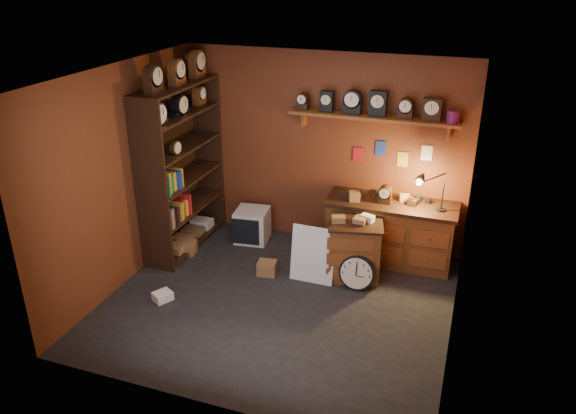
# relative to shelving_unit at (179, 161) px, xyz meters

# --- Properties ---
(floor) EXTENTS (4.00, 4.00, 0.00)m
(floor) POSITION_rel_shelving_unit_xyz_m (1.79, -0.98, -1.25)
(floor) COLOR black
(floor) RESTS_ON ground
(room_shell) EXTENTS (4.02, 3.62, 2.71)m
(room_shell) POSITION_rel_shelving_unit_xyz_m (1.84, -0.87, 0.47)
(room_shell) COLOR brown
(room_shell) RESTS_ON ground
(shelving_unit) EXTENTS (0.47, 1.60, 2.58)m
(shelving_unit) POSITION_rel_shelving_unit_xyz_m (0.00, 0.00, 0.00)
(shelving_unit) COLOR black
(shelving_unit) RESTS_ON ground
(workbench) EXTENTS (1.72, 0.66, 1.36)m
(workbench) POSITION_rel_shelving_unit_xyz_m (2.84, 0.49, -0.78)
(workbench) COLOR brown
(workbench) RESTS_ON ground
(low_cabinet) EXTENTS (0.78, 0.70, 0.86)m
(low_cabinet) POSITION_rel_shelving_unit_xyz_m (2.50, -0.08, -0.84)
(low_cabinet) COLOR brown
(low_cabinet) RESTS_ON ground
(big_round_clock) EXTENTS (0.45, 0.16, 0.45)m
(big_round_clock) POSITION_rel_shelving_unit_xyz_m (2.60, -0.37, -1.03)
(big_round_clock) COLOR black
(big_round_clock) RESTS_ON ground
(white_panel) EXTENTS (0.56, 0.16, 0.74)m
(white_panel) POSITION_rel_shelving_unit_xyz_m (2.02, -0.36, -1.25)
(white_panel) COLOR silver
(white_panel) RESTS_ON ground
(mini_fridge) EXTENTS (0.51, 0.53, 0.48)m
(mini_fridge) POSITION_rel_shelving_unit_xyz_m (0.87, 0.41, -1.02)
(mini_fridge) COLOR silver
(mini_fridge) RESTS_ON ground
(floor_box_a) EXTENTS (0.31, 0.28, 0.17)m
(floor_box_a) POSITION_rel_shelving_unit_xyz_m (0.14, -0.26, -1.17)
(floor_box_a) COLOR olive
(floor_box_a) RESTS_ON ground
(floor_box_b) EXTENTS (0.26, 0.27, 0.11)m
(floor_box_b) POSITION_rel_shelving_unit_xyz_m (0.46, -1.41, -1.20)
(floor_box_b) COLOR white
(floor_box_b) RESTS_ON ground
(floor_box_c) EXTENTS (0.27, 0.23, 0.18)m
(floor_box_c) POSITION_rel_shelving_unit_xyz_m (1.43, -0.42, -1.16)
(floor_box_c) COLOR olive
(floor_box_c) RESTS_ON ground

